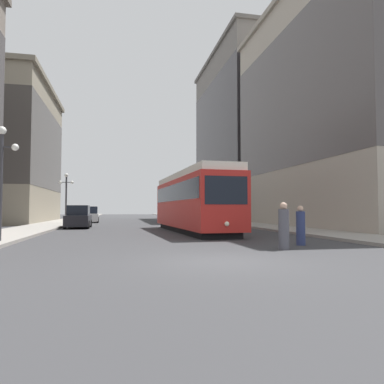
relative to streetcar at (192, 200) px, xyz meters
The scene contains 13 objects.
ground_plane 13.78m from the streetcar, 98.08° to the right, with size 200.00×200.00×0.00m, color #38383A.
sidewalk_left 28.78m from the streetcar, 112.54° to the left, with size 3.49×120.00×0.15m, color gray.
sidewalk_right 27.54m from the streetcar, 74.85° to the left, with size 3.49×120.00×0.15m, color gray.
streetcar is the anchor object (origin of this frame).
transit_bus 19.30m from the streetcar, 79.08° to the left, with size 2.85×12.28×3.45m.
parked_car_left_near 10.43m from the streetcar, 140.27° to the left, with size 1.91×4.29×1.82m.
parked_car_left_mid 20.69m from the streetcar, 112.67° to the left, with size 2.03×4.29×1.82m.
pedestrian_crossing_near 11.09m from the streetcar, 83.49° to the right, with size 0.40×0.40×1.77m.
pedestrian_crossing_far 10.05m from the streetcar, 74.46° to the right, with size 0.37×0.37×1.66m.
lamp_post_left_near 11.95m from the streetcar, 146.15° to the right, with size 1.41×0.36×4.98m.
lamp_post_left_far 16.69m from the streetcar, 126.35° to the left, with size 1.41×0.36×4.89m.
building_right_corner 17.35m from the streetcar, 17.10° to the left, with size 11.81×22.61×20.39m.
building_right_midblock 33.74m from the streetcar, 61.13° to the left, with size 13.63×23.40×25.00m.
Camera 1 is at (-2.94, -9.99, 1.51)m, focal length 33.58 mm.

